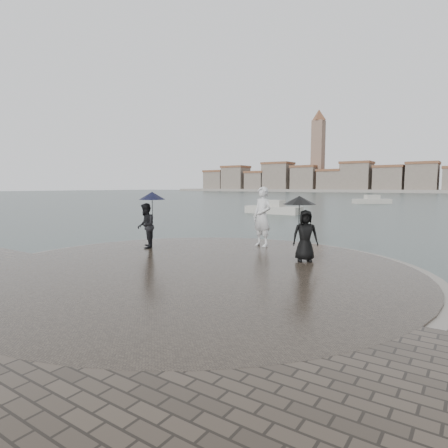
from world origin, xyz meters
The scene contains 8 objects.
ground centered at (0.00, 0.00, 0.00)m, with size 400.00×400.00×0.00m, color #2B3835.
kerb_ring centered at (0.00, 3.50, 0.16)m, with size 12.50×12.50×0.32m, color gray.
quay_tip centered at (0.00, 3.50, 0.18)m, with size 11.90×11.90×0.36m, color #2D261E.
statue centered at (-0.23, 7.68, 1.47)m, with size 0.81×0.53×2.22m, color silver.
visitor_left centered at (-3.46, 4.96, 1.44)m, with size 1.22×1.08×2.04m.
visitor_right centered at (2.10, 5.92, 1.47)m, with size 1.20×1.01×1.95m.
far_skyline centered at (-6.29, 160.71, 5.61)m, with size 260.00×20.00×37.00m.
boats centered at (1.02, 39.13, 0.38)m, with size 34.08×29.96×1.50m.
Camera 1 is at (6.38, -4.60, 2.60)m, focal length 30.00 mm.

